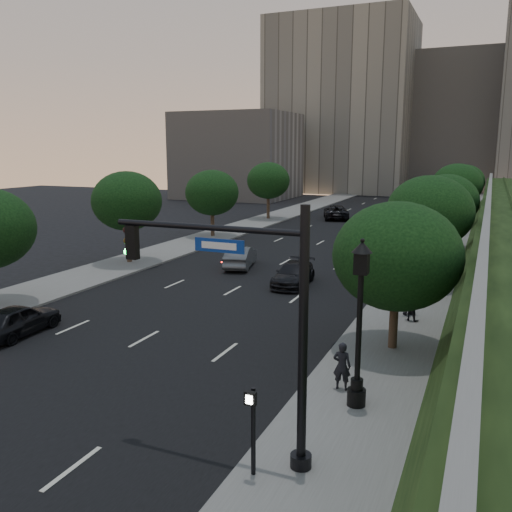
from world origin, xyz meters
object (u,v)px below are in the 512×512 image
at_px(sedan_mid_left, 240,257).
at_px(sedan_near_right, 293,274).
at_px(traffic_signal_mast, 262,333).
at_px(sedan_near_left, 17,320).
at_px(sedan_far_left, 336,212).
at_px(street_lamp, 359,332).
at_px(sedan_far_right, 384,223).
at_px(pedestrian_b, 412,305).
at_px(pedestrian_c, 409,297).
at_px(pedestrian_a, 342,366).

distance_m(sedan_mid_left, sedan_near_right, 6.12).
distance_m(traffic_signal_mast, sedan_mid_left, 24.50).
height_order(sedan_near_left, sedan_far_left, sedan_far_left).
xyz_separation_m(street_lamp, sedan_near_left, (-15.63, 0.95, -1.91)).
relative_size(sedan_near_right, sedan_far_right, 1.22).
distance_m(street_lamp, pedestrian_b, 9.89).
bearing_deg(street_lamp, sedan_far_right, 99.01).
bearing_deg(pedestrian_b, sedan_mid_left, -10.27).
relative_size(sedan_near_left, pedestrian_c, 2.27).
bearing_deg(sedan_far_right, pedestrian_b, -79.20).
distance_m(street_lamp, sedan_mid_left, 21.78).
distance_m(sedan_far_left, sedan_far_right, 9.00).
xyz_separation_m(pedestrian_a, pedestrian_c, (0.93, 9.58, 0.10)).
distance_m(street_lamp, pedestrian_a, 2.04).
bearing_deg(sedan_near_left, sedan_far_left, -95.90).
bearing_deg(sedan_mid_left, pedestrian_c, 135.62).
bearing_deg(sedan_near_left, sedan_near_right, -124.54).
xyz_separation_m(traffic_signal_mast, pedestrian_c, (1.82, 14.54, -2.58)).
relative_size(street_lamp, pedestrian_c, 2.99).
relative_size(street_lamp, sedan_near_left, 1.32).
xyz_separation_m(traffic_signal_mast, sedan_far_right, (-4.80, 44.49, -3.01)).
bearing_deg(street_lamp, pedestrian_c, 88.96).
bearing_deg(sedan_mid_left, sedan_near_left, 64.75).
bearing_deg(sedan_near_right, pedestrian_c, -32.57).
relative_size(traffic_signal_mast, sedan_near_left, 1.64).
xyz_separation_m(pedestrian_a, pedestrian_b, (1.17, 8.77, -0.07)).
bearing_deg(pedestrian_c, sedan_near_left, -1.42).
bearing_deg(sedan_near_right, pedestrian_b, -36.39).
xyz_separation_m(street_lamp, sedan_mid_left, (-12.42, 17.80, -1.87)).
bearing_deg(traffic_signal_mast, sedan_near_right, 106.98).
relative_size(traffic_signal_mast, sedan_far_left, 1.18).
height_order(street_lamp, pedestrian_a, street_lamp).
height_order(sedan_far_right, pedestrian_a, pedestrian_a).
distance_m(traffic_signal_mast, pedestrian_b, 14.15).
distance_m(traffic_signal_mast, street_lamp, 4.44).
bearing_deg(traffic_signal_mast, sedan_mid_left, 116.34).
xyz_separation_m(traffic_signal_mast, pedestrian_b, (2.05, 13.73, -2.75)).
distance_m(sedan_near_left, pedestrian_b, 18.31).
xyz_separation_m(street_lamp, sedan_far_right, (-6.42, 40.50, -1.97)).
distance_m(sedan_near_left, sedan_far_left, 45.54).
bearing_deg(pedestrian_c, pedestrian_a, 51.79).
xyz_separation_m(traffic_signal_mast, sedan_near_left, (-14.01, 4.95, -2.95)).
bearing_deg(sedan_far_right, pedestrian_c, -79.31).
xyz_separation_m(sedan_mid_left, pedestrian_c, (12.61, -7.26, 0.32)).
height_order(traffic_signal_mast, pedestrian_c, traffic_signal_mast).
xyz_separation_m(traffic_signal_mast, street_lamp, (1.62, 3.99, -1.04)).
bearing_deg(sedan_mid_left, sedan_far_left, -102.89).
distance_m(street_lamp, sedan_near_right, 16.32).
relative_size(street_lamp, sedan_mid_left, 1.20).
height_order(sedan_far_right, pedestrian_c, pedestrian_c).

